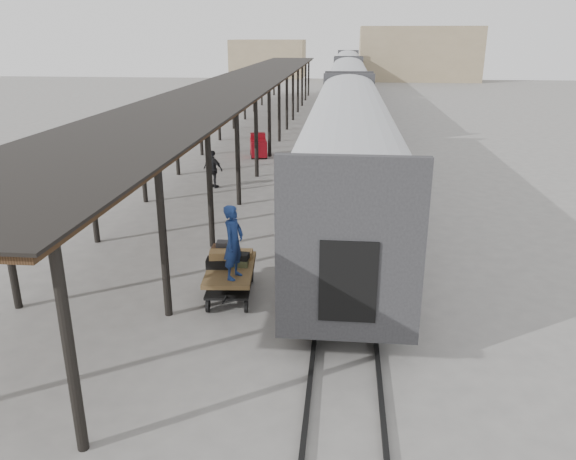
# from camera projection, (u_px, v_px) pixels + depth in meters

# --- Properties ---
(ground) EXTENTS (160.00, 160.00, 0.00)m
(ground) POSITION_uv_depth(u_px,v_px,m) (235.00, 284.00, 16.28)
(ground) COLOR slate
(ground) RESTS_ON ground
(train) EXTENTS (3.45, 76.01, 4.01)m
(train) POSITION_uv_depth(u_px,v_px,m) (348.00, 87.00, 46.83)
(train) COLOR silver
(train) RESTS_ON ground
(canopy) EXTENTS (4.90, 64.30, 4.15)m
(canopy) POSITION_uv_depth(u_px,v_px,m) (251.00, 79.00, 37.82)
(canopy) COLOR #422B19
(canopy) RESTS_ON ground
(rails) EXTENTS (1.54, 150.00, 0.12)m
(rails) POSITION_uv_depth(u_px,v_px,m) (347.00, 118.00, 47.89)
(rails) COLOR black
(rails) RESTS_ON ground
(building_far) EXTENTS (18.00, 10.00, 8.00)m
(building_far) POSITION_uv_depth(u_px,v_px,m) (418.00, 54.00, 86.89)
(building_far) COLOR tan
(building_far) RESTS_ON ground
(building_left) EXTENTS (12.00, 8.00, 6.00)m
(building_left) POSITION_uv_depth(u_px,v_px,m) (268.00, 59.00, 93.24)
(building_left) COLOR tan
(building_left) RESTS_ON ground
(baggage_cart) EXTENTS (1.45, 2.50, 0.86)m
(baggage_cart) POSITION_uv_depth(u_px,v_px,m) (230.00, 274.00, 15.36)
(baggage_cart) COLOR brown
(baggage_cart) RESTS_ON ground
(suitcase_stack) EXTENTS (1.19, 1.19, 0.58)m
(suitcase_stack) POSITION_uv_depth(u_px,v_px,m) (227.00, 256.00, 15.53)
(suitcase_stack) COLOR #323134
(suitcase_stack) RESTS_ON baggage_cart
(luggage_tug) EXTENTS (1.23, 1.68, 1.34)m
(luggage_tug) POSITION_uv_depth(u_px,v_px,m) (258.00, 147.00, 32.98)
(luggage_tug) COLOR maroon
(luggage_tug) RESTS_ON ground
(porter) EXTENTS (0.65, 0.82, 1.96)m
(porter) POSITION_uv_depth(u_px,v_px,m) (234.00, 242.00, 14.33)
(porter) COLOR navy
(porter) RESTS_ON baggage_cart
(pedestrian) EXTENTS (1.13, 0.80, 1.77)m
(pedestrian) POSITION_uv_depth(u_px,v_px,m) (213.00, 169.00, 26.24)
(pedestrian) COLOR black
(pedestrian) RESTS_ON ground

